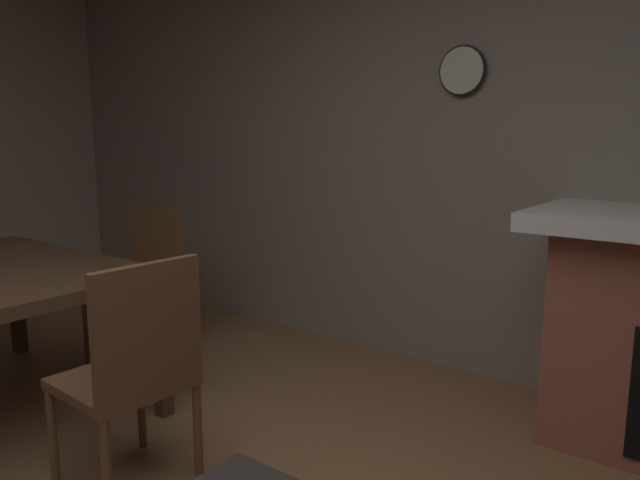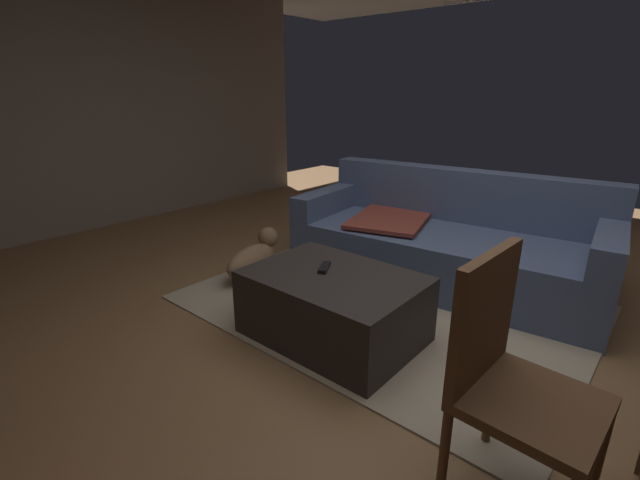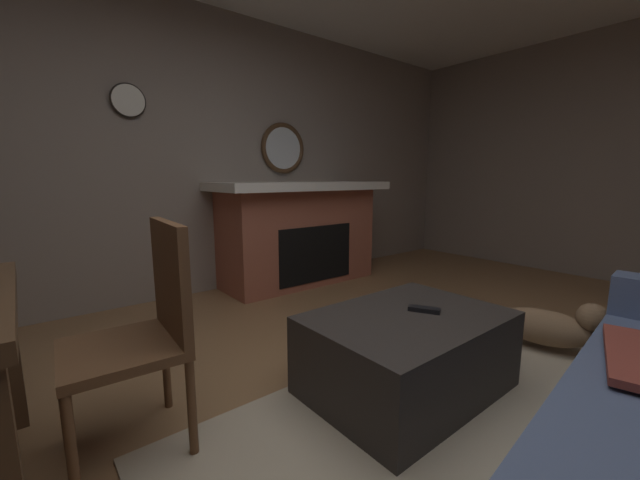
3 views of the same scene
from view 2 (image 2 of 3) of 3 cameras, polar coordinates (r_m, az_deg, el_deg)
floor at (r=2.73m, az=12.72°, el=-13.55°), size 9.43×9.43×0.00m
wall_left at (r=5.37m, az=-27.72°, el=15.50°), size 0.12×5.67×2.64m
area_rug at (r=3.21m, az=8.56°, el=-7.98°), size 2.60×2.00×0.01m
couch at (r=3.59m, az=16.00°, el=-0.48°), size 2.38×1.18×0.84m
ottoman_coffee_table at (r=2.67m, az=1.78°, el=-8.63°), size 1.00×0.72×0.42m
tv_remote at (r=2.65m, az=0.57°, el=-3.57°), size 0.12×0.16×0.02m
dining_chair_west at (r=1.72m, az=23.27°, el=-15.17°), size 0.46×0.46×0.93m
small_dog at (r=3.55m, az=-8.57°, el=-2.17°), size 0.35×0.62×0.32m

